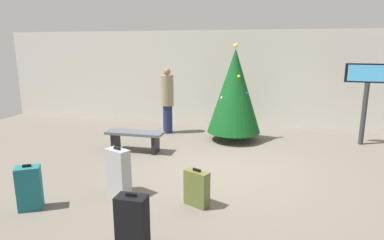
% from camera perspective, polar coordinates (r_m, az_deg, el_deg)
% --- Properties ---
extents(ground_plane, '(16.00, 16.00, 0.00)m').
position_cam_1_polar(ground_plane, '(6.63, 5.96, -8.56)').
color(ground_plane, '#665E54').
extents(back_wall, '(16.00, 0.20, 2.88)m').
position_cam_1_polar(back_wall, '(10.16, 9.06, 7.13)').
color(back_wall, beige).
rests_on(back_wall, ground_plane).
extents(holiday_tree, '(1.37, 1.37, 2.48)m').
position_cam_1_polar(holiday_tree, '(8.40, 7.44, 5.05)').
color(holiday_tree, '#4C3319').
rests_on(holiday_tree, ground_plane).
extents(flight_info_kiosk, '(1.05, 0.18, 2.00)m').
position_cam_1_polar(flight_info_kiosk, '(9.00, 28.22, 5.03)').
color(flight_info_kiosk, '#333338').
rests_on(flight_info_kiosk, ground_plane).
extents(waiting_bench, '(1.33, 0.44, 0.48)m').
position_cam_1_polar(waiting_bench, '(7.69, -9.91, -2.91)').
color(waiting_bench, '#4C5159').
rests_on(waiting_bench, ground_plane).
extents(traveller_0, '(0.42, 0.42, 1.82)m').
position_cam_1_polar(traveller_0, '(9.14, -4.31, 3.62)').
color(traveller_0, '#1E234C').
rests_on(traveller_0, ground_plane).
extents(suitcase_0, '(0.36, 0.22, 0.78)m').
position_cam_1_polar(suitcase_0, '(4.03, -10.36, -17.70)').
color(suitcase_0, black).
rests_on(suitcase_0, ground_plane).
extents(suitcase_1, '(0.41, 0.37, 0.71)m').
position_cam_1_polar(suitcase_1, '(5.53, -26.52, -10.58)').
color(suitcase_1, '#19606B').
rests_on(suitcase_1, ground_plane).
extents(suitcase_2, '(0.42, 0.32, 0.60)m').
position_cam_1_polar(suitcase_2, '(5.10, 0.83, -11.83)').
color(suitcase_2, '#59602D').
rests_on(suitcase_2, ground_plane).
extents(suitcase_3, '(0.46, 0.35, 0.81)m').
position_cam_1_polar(suitcase_3, '(5.55, -12.74, -8.82)').
color(suitcase_3, '#9EA0A5').
rests_on(suitcase_3, ground_plane).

